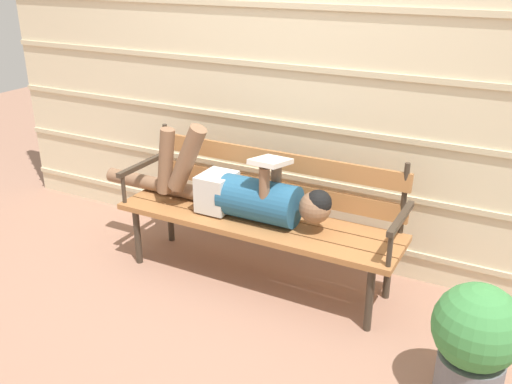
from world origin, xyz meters
The scene contains 5 objects.
ground_plane centered at (0.00, 0.00, 0.00)m, with size 12.00×12.00×0.00m, color #936B56.
house_siding centered at (0.00, 0.60, 1.29)m, with size 4.83×0.08×2.58m.
park_bench centered at (0.00, 0.17, 0.48)m, with size 1.83×0.49×0.87m.
reclining_person centered at (-0.12, 0.10, 0.59)m, with size 1.70×0.26×0.57m.
potted_plant centered at (1.38, -0.40, 0.34)m, with size 0.40×0.40×0.61m.
Camera 1 is at (1.48, -2.69, 1.93)m, focal length 39.49 mm.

